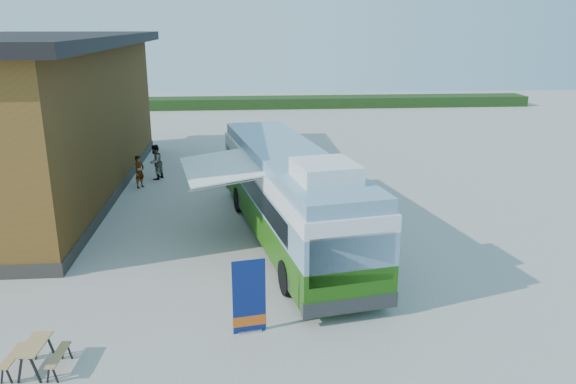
{
  "coord_description": "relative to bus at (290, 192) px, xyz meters",
  "views": [
    {
      "loc": [
        -0.49,
        -17.39,
        8.02
      ],
      "look_at": [
        1.32,
        4.44,
        1.4
      ],
      "focal_mm": 35.0,
      "sensor_mm": 36.0,
      "label": 1
    }
  ],
  "objects": [
    {
      "name": "awning",
      "position": [
        -2.29,
        0.11,
        1.01
      ],
      "size": [
        3.59,
        4.99,
        0.54
      ],
      "rotation": [
        0.0,
        0.0,
        0.18
      ],
      "color": "white",
      "rests_on": "ground"
    },
    {
      "name": "picnic_table",
      "position": [
        -6.76,
        -7.94,
        -1.38
      ],
      "size": [
        1.36,
        1.23,
        0.74
      ],
      "rotation": [
        0.0,
        0.0,
        -0.06
      ],
      "color": "tan",
      "rests_on": "ground"
    },
    {
      "name": "slurry_tanker",
      "position": [
        -1.73,
        9.84,
        -0.75
      ],
      "size": [
        1.78,
        5.59,
        2.06
      ],
      "rotation": [
        0.0,
        0.0,
        0.03
      ],
      "color": "#198C28",
      "rests_on": "ground"
    },
    {
      "name": "person_a",
      "position": [
        -6.94,
        7.81,
        -1.11
      ],
      "size": [
        0.66,
        0.72,
        1.65
      ],
      "primitive_type": "imported",
      "rotation": [
        0.0,
        0.0,
        1.0
      ],
      "color": "#999999",
      "rests_on": "ground"
    },
    {
      "name": "barn",
      "position": [
        -11.74,
        7.33,
        1.66
      ],
      "size": [
        9.6,
        21.2,
        7.5
      ],
      "color": "brown",
      "rests_on": "ground"
    },
    {
      "name": "ground",
      "position": [
        -1.24,
        -2.67,
        -1.93
      ],
      "size": [
        100.0,
        100.0,
        0.0
      ],
      "primitive_type": "plane",
      "color": "#BCB7AD",
      "rests_on": "ground"
    },
    {
      "name": "hedge",
      "position": [
        6.76,
        35.33,
        -1.43
      ],
      "size": [
        40.0,
        3.0,
        1.0
      ],
      "primitive_type": "cube",
      "color": "#264419",
      "rests_on": "ground"
    },
    {
      "name": "bus",
      "position": [
        0.0,
        0.0,
        0.0
      ],
      "size": [
        5.09,
        13.45,
        4.05
      ],
      "rotation": [
        0.0,
        0.0,
        0.18
      ],
      "color": "#326F12",
      "rests_on": "ground"
    },
    {
      "name": "banner",
      "position": [
        -1.65,
        -6.59,
        -1.07
      ],
      "size": [
        0.91,
        0.29,
        2.11
      ],
      "rotation": [
        0.0,
        0.0,
        0.18
      ],
      "color": "navy",
      "rests_on": "ground"
    },
    {
      "name": "person_b",
      "position": [
        -6.36,
        9.36,
        -1.0
      ],
      "size": [
        1.02,
        1.12,
        1.87
      ],
      "primitive_type": "imported",
      "rotation": [
        0.0,
        0.0,
        -2.0
      ],
      "color": "#999999",
      "rests_on": "ground"
    }
  ]
}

